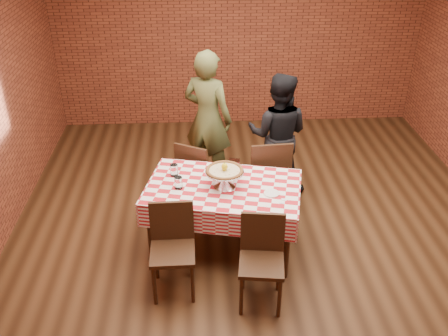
{
  "coord_description": "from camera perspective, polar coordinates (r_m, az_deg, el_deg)",
  "views": [
    {
      "loc": [
        -0.64,
        -4.39,
        3.38
      ],
      "look_at": [
        -0.4,
        -0.1,
        0.91
      ],
      "focal_mm": 39.92,
      "sensor_mm": 36.0,
      "label": 1
    }
  ],
  "objects": [
    {
      "name": "tablecloth",
      "position": [
        5.02,
        -0.08,
        -3.33
      ],
      "size": [
        1.71,
        1.25,
        0.26
      ],
      "primitive_type": null,
      "rotation": [
        0.0,
        0.0,
        -0.22
      ],
      "color": "red",
      "rests_on": "table"
    },
    {
      "name": "sweetener_packet_b",
      "position": [
        4.78,
        6.88,
        -3.61
      ],
      "size": [
        0.06,
        0.05,
        0.0
      ],
      "primitive_type": "cube",
      "rotation": [
        0.0,
        0.0,
        -0.23
      ],
      "color": "white",
      "rests_on": "tablecloth"
    },
    {
      "name": "lemon",
      "position": [
        4.84,
        0.07,
        0.13
      ],
      "size": [
        0.07,
        0.07,
        0.08
      ],
      "primitive_type": "ellipsoid",
      "rotation": [
        0.0,
        0.0,
        -0.1
      ],
      "color": "yellow",
      "rests_on": "pizza"
    },
    {
      "name": "chair_near_left",
      "position": [
        4.63,
        -5.9,
        -9.69
      ],
      "size": [
        0.41,
        0.41,
        0.88
      ],
      "primitive_type": null,
      "rotation": [
        0.0,
        0.0,
        0.01
      ],
      "color": "#361F0F",
      "rests_on": "ground"
    },
    {
      "name": "water_glass_left",
      "position": [
        4.91,
        -5.24,
        -1.69
      ],
      "size": [
        0.09,
        0.09,
        0.12
      ],
      "primitive_type": "cylinder",
      "rotation": [
        0.0,
        0.0,
        -0.22
      ],
      "color": "white",
      "rests_on": "tablecloth"
    },
    {
      "name": "chair_far_left",
      "position": [
        5.8,
        -2.88,
        -0.63
      ],
      "size": [
        0.54,
        0.54,
        0.88
      ],
      "primitive_type": null,
      "rotation": [
        0.0,
        0.0,
        2.64
      ],
      "color": "#361F0F",
      "rests_on": "ground"
    },
    {
      "name": "chair_far_right",
      "position": [
        5.76,
        4.91,
        -0.55
      ],
      "size": [
        0.49,
        0.49,
        0.94
      ],
      "primitive_type": null,
      "rotation": [
        0.0,
        0.0,
        3.21
      ],
      "color": "#361F0F",
      "rests_on": "ground"
    },
    {
      "name": "sweetener_packet_a",
      "position": [
        4.73,
        6.66,
        -3.97
      ],
      "size": [
        0.05,
        0.04,
        0.0
      ],
      "primitive_type": "cube",
      "rotation": [
        0.0,
        0.0,
        -0.05
      ],
      "color": "white",
      "rests_on": "tablecloth"
    },
    {
      "name": "condiment_caddy",
      "position": [
        5.13,
        1.16,
        0.12
      ],
      "size": [
        0.12,
        0.1,
        0.16
      ],
      "primitive_type": "cube",
      "rotation": [
        0.0,
        0.0,
        -0.1
      ],
      "color": "silver",
      "rests_on": "tablecloth"
    },
    {
      "name": "diner_black",
      "position": [
        5.99,
        6.18,
        3.82
      ],
      "size": [
        0.88,
        0.78,
        1.53
      ],
      "primitive_type": "imported",
      "rotation": [
        0.0,
        0.0,
        2.83
      ],
      "color": "black",
      "rests_on": "ground"
    },
    {
      "name": "back_wall",
      "position": [
        7.67,
        1.71,
        15.31
      ],
      "size": [
        5.5,
        0.0,
        5.5
      ],
      "primitive_type": "plane",
      "rotation": [
        1.57,
        0.0,
        0.0
      ],
      "color": "maroon",
      "rests_on": "ground"
    },
    {
      "name": "chair_near_right",
      "position": [
        4.5,
        4.31,
        -11.05
      ],
      "size": [
        0.44,
        0.44,
        0.87
      ],
      "primitive_type": null,
      "rotation": [
        0.0,
        0.0,
        -0.14
      ],
      "color": "#361F0F",
      "rests_on": "ground"
    },
    {
      "name": "table",
      "position": [
        5.17,
        -0.08,
        -5.68
      ],
      "size": [
        1.66,
        1.21,
        0.75
      ],
      "primitive_type": "cube",
      "rotation": [
        0.0,
        0.0,
        -0.22
      ],
      "color": "#361F0F",
      "rests_on": "ground"
    },
    {
      "name": "side_plate",
      "position": [
        4.85,
        5.47,
        -2.9
      ],
      "size": [
        0.18,
        0.18,
        0.01
      ],
      "primitive_type": "cylinder",
      "rotation": [
        0.0,
        0.0,
        -0.22
      ],
      "color": "white",
      "rests_on": "tablecloth"
    },
    {
      "name": "ground",
      "position": [
        5.58,
        4.06,
        -7.48
      ],
      "size": [
        6.0,
        6.0,
        0.0
      ],
      "primitive_type": "plane",
      "color": "black",
      "rests_on": "ground"
    },
    {
      "name": "diner_olive",
      "position": [
        6.13,
        -1.87,
        5.66
      ],
      "size": [
        0.75,
        0.66,
        1.73
      ],
      "primitive_type": "imported",
      "rotation": [
        0.0,
        0.0,
        2.65
      ],
      "color": "#4E512A",
      "rests_on": "ground"
    },
    {
      "name": "water_glass_right",
      "position": [
        5.13,
        -5.74,
        -0.24
      ],
      "size": [
        0.09,
        0.09,
        0.12
      ],
      "primitive_type": "cylinder",
      "rotation": [
        0.0,
        0.0,
        -0.22
      ],
      "color": "white",
      "rests_on": "tablecloth"
    },
    {
      "name": "pizza_stand",
      "position": [
        4.91,
        0.07,
        -1.25
      ],
      "size": [
        0.43,
        0.43,
        0.17
      ],
      "primitive_type": null,
      "rotation": [
        0.0,
        0.0,
        -0.1
      ],
      "color": "silver",
      "rests_on": "tablecloth"
    },
    {
      "name": "pizza",
      "position": [
        4.86,
        0.07,
        -0.33
      ],
      "size": [
        0.41,
        0.41,
        0.03
      ],
      "primitive_type": "cylinder",
      "rotation": [
        0.0,
        0.0,
        -0.1
      ],
      "color": "beige",
      "rests_on": "pizza_stand"
    }
  ]
}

